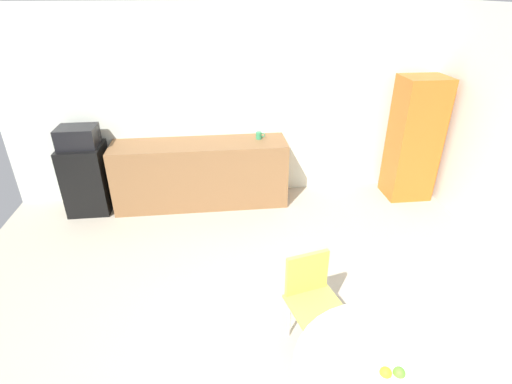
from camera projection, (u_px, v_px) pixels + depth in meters
ground_plane at (252, 350)px, 3.34m from camera, size 6.00×6.00×0.00m
wall_back at (228, 105)px, 5.37m from camera, size 6.00×0.10×2.60m
counter_block at (201, 174)px, 5.42m from camera, size 2.35×0.60×0.90m
mini_fridge at (87, 179)px, 5.25m from camera, size 0.54×0.54×0.92m
microwave at (78, 137)px, 4.98m from camera, size 0.48×0.38×0.26m
locker_cabinet at (414, 139)px, 5.44m from camera, size 0.60×0.50×1.72m
chair_yellow at (311, 291)px, 3.23m from camera, size 0.51×0.51×0.83m
fruit_bowl at (390, 375)px, 2.25m from camera, size 0.28×0.28×0.11m
mug_white at (259, 136)px, 5.33m from camera, size 0.13×0.08×0.09m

